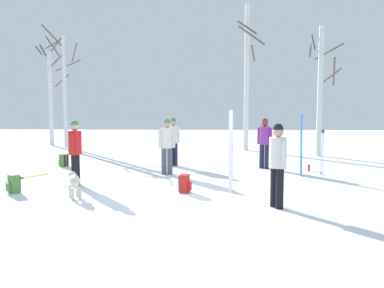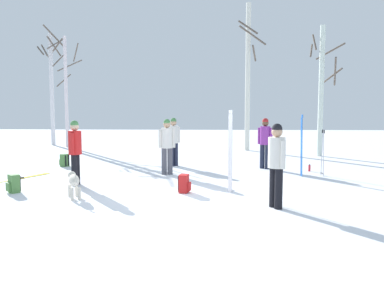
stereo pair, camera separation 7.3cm
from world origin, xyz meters
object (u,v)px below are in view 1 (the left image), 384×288
backpack_1 (64,161)px  water_bottle_0 (309,168)px  backpack_0 (185,184)px  birch_tree_3 (321,88)px  birch_tree_2 (247,76)px  person_0 (265,140)px  person_4 (75,148)px  birch_tree_0 (50,85)px  person_1 (167,143)px  ski_pair_planted_0 (231,152)px  person_2 (277,160)px  birch_tree_1 (65,88)px  ski_poles_0 (322,151)px  dog (74,181)px  ski_pair_lying_0 (21,178)px  backpack_2 (14,184)px  person_3 (173,139)px  ski_pair_planted_2 (301,146)px

backpack_1 → water_bottle_0: bearing=-4.8°
water_bottle_0 → backpack_0: bearing=-139.0°
water_bottle_0 → birch_tree_3: bearing=69.7°
birch_tree_2 → birch_tree_3: size_ratio=1.28×
person_0 → backpack_1: person_0 is taller
person_4 → birch_tree_0: 12.75m
person_1 → ski_pair_planted_0: size_ratio=0.86×
person_2 → ski_pair_planted_0: bearing=120.9°
person_0 → birch_tree_2: (0.00, 5.87, 2.69)m
birch_tree_1 → birch_tree_2: birch_tree_2 is taller
ski_poles_0 → backpack_1: ski_poles_0 is taller
backpack_0 → person_1: bearing=105.1°
dog → ski_pair_planted_0: 3.68m
water_bottle_0 → ski_poles_0: bearing=-79.0°
water_bottle_0 → ski_pair_lying_0: bearing=-169.4°
backpack_2 → backpack_1: bearing=95.3°
person_3 → person_0: bearing=-8.2°
birch_tree_2 → birch_tree_3: bearing=-36.8°
person_1 → birch_tree_2: bearing=66.0°
person_3 → ski_pair_planted_2: size_ratio=0.93×
backpack_0 → backpack_1: same height
ski_pair_planted_0 → water_bottle_0: (2.77, 3.28, -0.88)m
birch_tree_2 → water_bottle_0: bearing=-78.0°
dog → backpack_1: size_ratio=1.85×
person_0 → ski_pair_planted_0: bearing=-110.1°
dog → backpack_2: dog is taller
backpack_2 → birch_tree_1: 11.96m
backpack_0 → person_3: bearing=98.5°
ski_pair_planted_0 → ski_pair_planted_2: size_ratio=1.07×
person_4 → dog: 1.65m
person_4 → backpack_0: size_ratio=3.90×
person_3 → backpack_0: bearing=-81.5°
dog → birch_tree_2: bearing=64.6°
backpack_2 → water_bottle_0: (7.97, 3.53, -0.11)m
backpack_1 → birch_tree_0: 9.46m
person_3 → person_4: same height
person_1 → dog: 3.73m
ski_pair_lying_0 → ski_poles_0: size_ratio=1.24×
birch_tree_0 → birch_tree_3: 14.43m
backpack_2 → ski_pair_planted_2: bearing=19.5°
person_3 → birch_tree_3: bearing=27.9°
birch_tree_3 → birch_tree_1: bearing=164.4°
ski_pair_planted_0 → backpack_1: 6.92m
person_0 → ski_poles_0: size_ratio=1.23×
ski_pair_lying_0 → water_bottle_0: 8.89m
birch_tree_2 → person_3: bearing=-120.3°
person_2 → dog: person_2 is taller
ski_pair_planted_2 → backpack_2: 7.97m
ski_pair_planted_0 → ski_pair_lying_0: ski_pair_planted_0 is taller
person_2 → ski_pair_lying_0: bearing=155.8°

